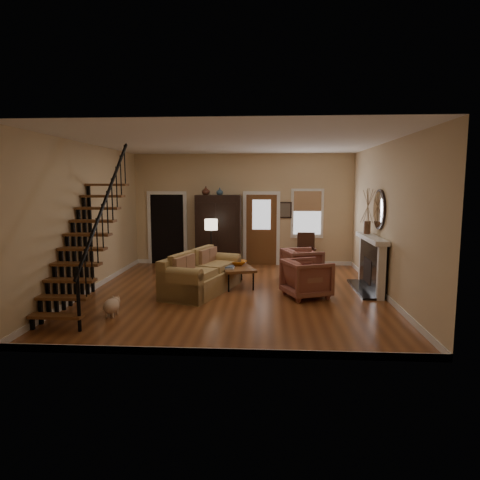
# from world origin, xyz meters

# --- Properties ---
(room) EXTENTS (7.00, 7.33, 3.30)m
(room) POSITION_xyz_m (-0.41, 1.76, 1.51)
(room) COLOR brown
(room) RESTS_ON ground
(staircase) EXTENTS (0.94, 2.80, 3.20)m
(staircase) POSITION_xyz_m (-2.78, -1.30, 1.60)
(staircase) COLOR brown
(staircase) RESTS_ON ground
(fireplace) EXTENTS (0.33, 1.95, 2.30)m
(fireplace) POSITION_xyz_m (3.13, 0.50, 0.74)
(fireplace) COLOR black
(fireplace) RESTS_ON ground
(armoire) EXTENTS (1.30, 0.60, 2.10)m
(armoire) POSITION_xyz_m (-0.70, 3.15, 1.05)
(armoire) COLOR black
(armoire) RESTS_ON ground
(vase_a) EXTENTS (0.24, 0.24, 0.25)m
(vase_a) POSITION_xyz_m (-1.05, 3.05, 2.22)
(vase_a) COLOR #4C2619
(vase_a) RESTS_ON armoire
(vase_b) EXTENTS (0.20, 0.20, 0.21)m
(vase_b) POSITION_xyz_m (-0.65, 3.05, 2.21)
(vase_b) COLOR #334C60
(vase_b) RESTS_ON armoire
(sofa) EXTENTS (1.65, 2.46, 0.85)m
(sofa) POSITION_xyz_m (-0.73, 0.13, 0.42)
(sofa) COLOR #A07F49
(sofa) RESTS_ON ground
(coffee_table) EXTENTS (1.07, 1.40, 0.47)m
(coffee_table) POSITION_xyz_m (-0.03, 0.74, 0.24)
(coffee_table) COLOR brown
(coffee_table) RESTS_ON ground
(bowl) EXTENTS (0.42, 0.42, 0.10)m
(bowl) POSITION_xyz_m (0.02, 0.89, 0.53)
(bowl) COLOR orange
(bowl) RESTS_ON coffee_table
(books) EXTENTS (0.23, 0.31, 0.06)m
(books) POSITION_xyz_m (-0.15, 0.44, 0.50)
(books) COLOR beige
(books) RESTS_ON coffee_table
(armchair_left) EXTENTS (1.16, 1.15, 0.82)m
(armchair_left) POSITION_xyz_m (1.57, -0.20, 0.41)
(armchair_left) COLOR maroon
(armchair_left) RESTS_ON ground
(armchair_right) EXTENTS (1.11, 1.09, 0.81)m
(armchair_right) POSITION_xyz_m (1.60, 1.41, 0.40)
(armchair_right) COLOR maroon
(armchair_right) RESTS_ON ground
(floor_lamp) EXTENTS (0.45, 0.45, 1.50)m
(floor_lamp) POSITION_xyz_m (-0.76, 1.92, 0.75)
(floor_lamp) COLOR black
(floor_lamp) RESTS_ON ground
(side_chair) EXTENTS (0.54, 0.54, 1.02)m
(side_chair) POSITION_xyz_m (1.85, 2.95, 0.51)
(side_chair) COLOR #331B10
(side_chair) RESTS_ON ground
(dog) EXTENTS (0.28, 0.47, 0.34)m
(dog) POSITION_xyz_m (-2.14, -1.78, 0.17)
(dog) COLOR beige
(dog) RESTS_ON ground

